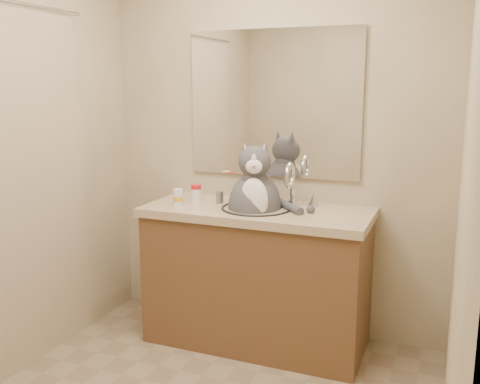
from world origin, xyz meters
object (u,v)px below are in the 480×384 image
object	(u,v)px
cat	(255,201)
grey_canister	(220,197)
pill_bottle_redcap	(196,193)
pill_bottle_orange	(178,197)

from	to	relation	value
cat	grey_canister	size ratio (longest dim) A/B	8.61
pill_bottle_redcap	cat	bearing A→B (deg)	-2.72
pill_bottle_redcap	pill_bottle_orange	distance (m)	0.13
pill_bottle_orange	grey_canister	world-z (taller)	pill_bottle_orange
pill_bottle_orange	grey_canister	distance (m)	0.26
pill_bottle_orange	grey_canister	xyz separation A→B (m)	(0.21, 0.14, -0.01)
cat	pill_bottle_orange	world-z (taller)	cat
pill_bottle_redcap	grey_canister	distance (m)	0.15
pill_bottle_orange	grey_canister	size ratio (longest dim) A/B	1.36
pill_bottle_redcap	grey_canister	world-z (taller)	pill_bottle_redcap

